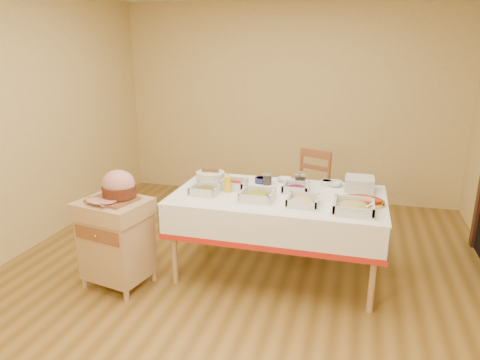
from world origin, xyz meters
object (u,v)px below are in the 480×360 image
(plate_stack, at_px, (359,184))
(preserve_jar_left, at_px, (267,179))
(dining_table, at_px, (278,212))
(brass_platter, at_px, (362,201))
(bread_basket, at_px, (210,177))
(butcher_cart, at_px, (116,238))
(mustard_bottle, at_px, (228,183))
(ham_on_board, at_px, (118,188))
(preserve_jar_right, at_px, (300,180))
(dining_chair, at_px, (308,191))

(plate_stack, bearing_deg, preserve_jar_left, -177.03)
(dining_table, relative_size, brass_platter, 5.06)
(dining_table, bearing_deg, bread_basket, 164.78)
(dining_table, xyz_separation_m, butcher_cart, (-1.28, -0.57, -0.16))
(dining_table, bearing_deg, mustard_bottle, -171.60)
(preserve_jar_left, relative_size, brass_platter, 0.32)
(ham_on_board, bearing_deg, mustard_bottle, 30.66)
(ham_on_board, relative_size, brass_platter, 1.08)
(preserve_jar_right, height_order, brass_platter, preserve_jar_right)
(bread_basket, relative_size, plate_stack, 1.09)
(preserve_jar_right, xyz_separation_m, brass_platter, (0.55, -0.33, -0.04))
(plate_stack, bearing_deg, ham_on_board, -156.24)
(preserve_jar_right, bearing_deg, dining_chair, 90.28)
(ham_on_board, distance_m, bread_basket, 0.91)
(dining_chair, xyz_separation_m, bread_basket, (-0.84, -0.84, 0.34))
(dining_chair, distance_m, preserve_jar_left, 0.89)
(butcher_cart, xyz_separation_m, dining_chair, (1.43, 1.60, 0.03))
(preserve_jar_left, bearing_deg, butcher_cart, -143.53)
(dining_table, relative_size, preserve_jar_left, 15.95)
(ham_on_board, bearing_deg, butcher_cart, -141.86)
(butcher_cart, relative_size, preserve_jar_right, 5.81)
(mustard_bottle, bearing_deg, plate_stack, 18.32)
(preserve_jar_right, xyz_separation_m, bread_basket, (-0.84, -0.09, -0.01))
(preserve_jar_left, xyz_separation_m, preserve_jar_right, (0.31, 0.01, 0.01))
(mustard_bottle, bearing_deg, bread_basket, 134.54)
(dining_chair, relative_size, mustard_bottle, 5.00)
(brass_platter, bearing_deg, preserve_jar_right, 149.27)
(preserve_jar_left, relative_size, preserve_jar_right, 0.86)
(preserve_jar_right, distance_m, plate_stack, 0.53)
(preserve_jar_right, height_order, bread_basket, preserve_jar_right)
(preserve_jar_left, distance_m, bread_basket, 0.54)
(preserve_jar_right, relative_size, bread_basket, 0.49)
(preserve_jar_left, bearing_deg, ham_on_board, -143.59)
(dining_table, distance_m, plate_stack, 0.77)
(preserve_jar_left, distance_m, plate_stack, 0.83)
(dining_table, height_order, dining_chair, dining_chair)
(dining_table, distance_m, mustard_bottle, 0.51)
(butcher_cart, bearing_deg, preserve_jar_left, 36.47)
(brass_platter, bearing_deg, mustard_bottle, -179.41)
(dining_table, distance_m, brass_platter, 0.73)
(ham_on_board, height_order, mustard_bottle, ham_on_board)
(butcher_cart, bearing_deg, bread_basket, 52.19)
(ham_on_board, relative_size, preserve_jar_left, 3.39)
(butcher_cart, relative_size, dining_chair, 0.85)
(mustard_bottle, bearing_deg, brass_platter, 0.59)
(mustard_bottle, bearing_deg, preserve_jar_right, 29.98)
(butcher_cart, bearing_deg, plate_stack, 24.09)
(brass_platter, bearing_deg, ham_on_board, -165.99)
(ham_on_board, bearing_deg, plate_stack, 23.76)
(dining_table, relative_size, ham_on_board, 4.70)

